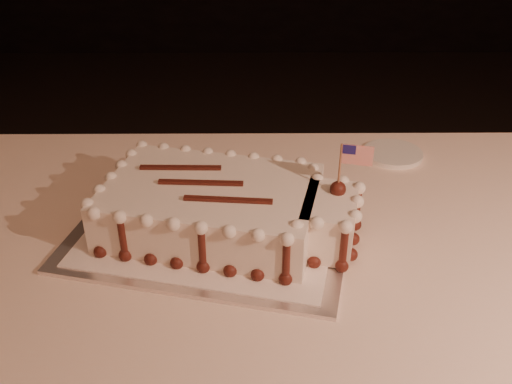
{
  "coord_description": "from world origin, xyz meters",
  "views": [
    {
      "loc": [
        -0.31,
        -0.28,
        1.36
      ],
      "look_at": [
        -0.3,
        0.58,
        0.83
      ],
      "focal_mm": 40.0,
      "sensor_mm": 36.0,
      "label": 1
    }
  ],
  "objects_px": {
    "banquet_table": "(392,365)",
    "cake_board": "(213,229)",
    "sheet_cake": "(226,208)",
    "side_plate": "(393,154)"
  },
  "relations": [
    {
      "from": "banquet_table",
      "to": "cake_board",
      "type": "height_order",
      "value": "cake_board"
    },
    {
      "from": "banquet_table",
      "to": "sheet_cake",
      "type": "xyz_separation_m",
      "value": [
        -0.36,
        -0.02,
        0.43
      ]
    },
    {
      "from": "side_plate",
      "to": "sheet_cake",
      "type": "bearing_deg",
      "value": -140.8
    },
    {
      "from": "side_plate",
      "to": "cake_board",
      "type": "bearing_deg",
      "value": -143.2
    },
    {
      "from": "banquet_table",
      "to": "side_plate",
      "type": "distance_m",
      "value": 0.47
    },
    {
      "from": "banquet_table",
      "to": "cake_board",
      "type": "relative_size",
      "value": 4.87
    },
    {
      "from": "sheet_cake",
      "to": "cake_board",
      "type": "bearing_deg",
      "value": 166.94
    },
    {
      "from": "cake_board",
      "to": "side_plate",
      "type": "distance_m",
      "value": 0.49
    },
    {
      "from": "cake_board",
      "to": "side_plate",
      "type": "xyz_separation_m",
      "value": [
        0.4,
        0.3,
        0.0
      ]
    },
    {
      "from": "banquet_table",
      "to": "cake_board",
      "type": "bearing_deg",
      "value": -177.7
    }
  ]
}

